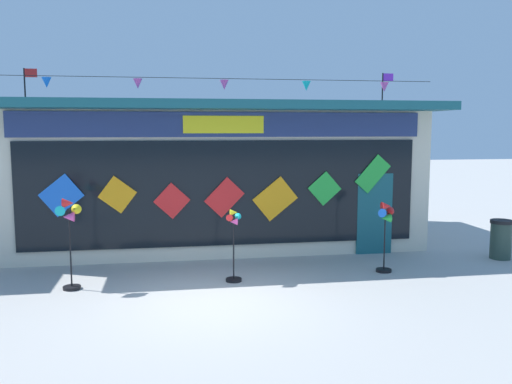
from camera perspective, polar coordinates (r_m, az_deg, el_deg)
ground_plane at (r=9.91m, az=-4.79°, el=-11.45°), size 80.00×80.00×0.00m
kite_shop_building at (r=15.00m, az=-4.45°, el=2.14°), size 10.75×6.07×4.69m
wind_spinner_far_left at (r=10.80m, az=-19.33°, el=-3.40°), size 0.46×0.34×1.79m
wind_spinner_left at (r=10.82m, az=-2.39°, el=-5.22°), size 0.33×0.33×1.50m
wind_spinner_center_left at (r=11.81m, az=13.66°, el=-3.32°), size 0.45×0.33×1.54m
trash_bin at (r=14.05m, az=24.66°, el=-4.59°), size 0.52×0.52×0.94m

